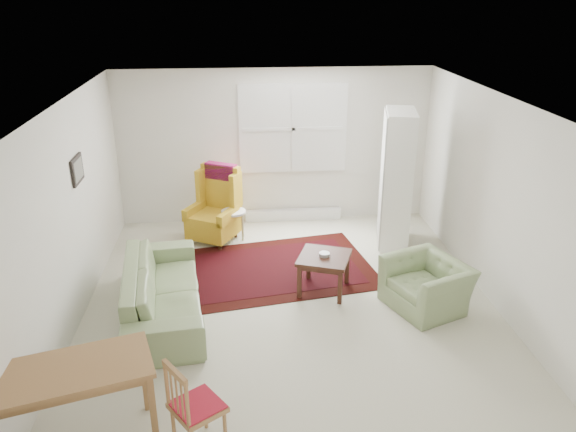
{
  "coord_description": "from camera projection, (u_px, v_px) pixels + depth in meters",
  "views": [
    {
      "loc": [
        -0.57,
        -6.01,
        3.67
      ],
      "look_at": [
        0.0,
        0.3,
        1.05
      ],
      "focal_mm": 35.0,
      "sensor_mm": 36.0,
      "label": 1
    }
  ],
  "objects": [
    {
      "name": "room",
      "position": [
        290.0,
        203.0,
        6.7
      ],
      "size": [
        5.04,
        5.54,
        2.51
      ],
      "color": "beige",
      "rests_on": "ground"
    },
    {
      "name": "rug",
      "position": [
        268.0,
        269.0,
        7.79
      ],
      "size": [
        3.12,
        2.29,
        0.03
      ],
      "primitive_type": null,
      "rotation": [
        0.0,
        0.0,
        0.17
      ],
      "color": "black",
      "rests_on": "ground"
    },
    {
      "name": "sofa",
      "position": [
        162.0,
        280.0,
        6.61
      ],
      "size": [
        1.12,
        2.28,
        0.89
      ],
      "primitive_type": "imported",
      "rotation": [
        0.0,
        0.0,
        1.69
      ],
      "color": "gray",
      "rests_on": "ground"
    },
    {
      "name": "armchair",
      "position": [
        427.0,
        280.0,
        6.78
      ],
      "size": [
        1.1,
        1.16,
        0.72
      ],
      "primitive_type": "imported",
      "rotation": [
        0.0,
        0.0,
        -1.18
      ],
      "color": "gray",
      "rests_on": "ground"
    },
    {
      "name": "wingback_chair",
      "position": [
        212.0,
        206.0,
        8.47
      ],
      "size": [
        0.93,
        0.94,
        1.16
      ],
      "primitive_type": null,
      "rotation": [
        0.0,
        0.0,
        -0.5
      ],
      "color": "gold",
      "rests_on": "ground"
    },
    {
      "name": "coffee_table",
      "position": [
        324.0,
        273.0,
        7.17
      ],
      "size": [
        0.79,
        0.79,
        0.5
      ],
      "primitive_type": null,
      "rotation": [
        0.0,
        0.0,
        -0.35
      ],
      "color": "#3A1B11",
      "rests_on": "ground"
    },
    {
      "name": "stool",
      "position": [
        234.0,
        226.0,
        8.6
      ],
      "size": [
        0.4,
        0.4,
        0.5
      ],
      "primitive_type": null,
      "rotation": [
        0.0,
        0.0,
        -0.08
      ],
      "color": "white",
      "rests_on": "ground"
    },
    {
      "name": "cabinet",
      "position": [
        397.0,
        180.0,
        8.24
      ],
      "size": [
        0.59,
        0.88,
        2.03
      ],
      "primitive_type": null,
      "rotation": [
        0.0,
        0.0,
        -0.21
      ],
      "color": "white",
      "rests_on": "ground"
    },
    {
      "name": "desk",
      "position": [
        77.0,
        409.0,
        4.66
      ],
      "size": [
        1.41,
        0.97,
        0.81
      ],
      "primitive_type": null,
      "rotation": [
        0.0,
        0.0,
        0.29
      ],
      "color": "#9E6F3F",
      "rests_on": "ground"
    },
    {
      "name": "desk_chair",
      "position": [
        197.0,
        405.0,
        4.65
      ],
      "size": [
        0.54,
        0.54,
        0.89
      ],
      "primitive_type": null,
      "rotation": [
        0.0,
        0.0,
        2.17
      ],
      "color": "#9E6F3F",
      "rests_on": "ground"
    }
  ]
}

